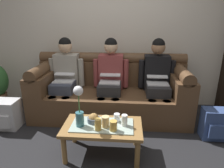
{
  "coord_description": "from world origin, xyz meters",
  "views": [
    {
      "loc": [
        0.27,
        -1.8,
        1.54
      ],
      "look_at": [
        0.04,
        0.93,
        0.6
      ],
      "focal_mm": 32.1,
      "sensor_mm": 36.0,
      "label": 1
    }
  ],
  "objects_px": {
    "couch": "(110,93)",
    "backpack_left": "(7,115)",
    "cup_near_right": "(117,118)",
    "snack_bowl": "(94,119)",
    "flower_vase": "(79,107)",
    "person_left": "(65,74)",
    "coffee_table": "(102,129)",
    "person_middle": "(110,75)",
    "backpack_right": "(215,124)",
    "cup_near_left": "(98,124)",
    "cup_far_center": "(124,120)",
    "cup_far_right": "(113,126)",
    "cup_far_left": "(105,122)",
    "person_right": "(157,76)"
  },
  "relations": [
    {
      "from": "couch",
      "to": "backpack_left",
      "type": "xyz_separation_m",
      "value": [
        -1.43,
        -0.56,
        -0.16
      ]
    },
    {
      "from": "cup_near_right",
      "to": "snack_bowl",
      "type": "bearing_deg",
      "value": -172.37
    },
    {
      "from": "couch",
      "to": "flower_vase",
      "type": "bearing_deg",
      "value": -102.7
    },
    {
      "from": "person_left",
      "to": "couch",
      "type": "bearing_deg",
      "value": 0.35
    },
    {
      "from": "coffee_table",
      "to": "snack_bowl",
      "type": "relative_size",
      "value": 6.19
    },
    {
      "from": "couch",
      "to": "flower_vase",
      "type": "height_order",
      "value": "couch"
    },
    {
      "from": "person_middle",
      "to": "backpack_left",
      "type": "height_order",
      "value": "person_middle"
    },
    {
      "from": "backpack_left",
      "to": "backpack_right",
      "type": "relative_size",
      "value": 1.02
    },
    {
      "from": "cup_near_left",
      "to": "cup_far_center",
      "type": "xyz_separation_m",
      "value": [
        0.28,
        0.11,
        0.0
      ]
    },
    {
      "from": "person_left",
      "to": "backpack_right",
      "type": "xyz_separation_m",
      "value": [
        2.13,
        -0.58,
        -0.46
      ]
    },
    {
      "from": "cup_near_left",
      "to": "backpack_right",
      "type": "height_order",
      "value": "cup_near_left"
    },
    {
      "from": "couch",
      "to": "snack_bowl",
      "type": "xyz_separation_m",
      "value": [
        -0.11,
        -0.97,
        0.06
      ]
    },
    {
      "from": "person_middle",
      "to": "cup_far_center",
      "type": "height_order",
      "value": "person_middle"
    },
    {
      "from": "person_left",
      "to": "backpack_right",
      "type": "distance_m",
      "value": 2.26
    },
    {
      "from": "couch",
      "to": "snack_bowl",
      "type": "distance_m",
      "value": 0.98
    },
    {
      "from": "flower_vase",
      "to": "backpack_left",
      "type": "distance_m",
      "value": 1.36
    },
    {
      "from": "cup_near_left",
      "to": "cup_far_right",
      "type": "xyz_separation_m",
      "value": [
        0.16,
        0.0,
        -0.01
      ]
    },
    {
      "from": "person_left",
      "to": "snack_bowl",
      "type": "bearing_deg",
      "value": -57.8
    },
    {
      "from": "couch",
      "to": "backpack_right",
      "type": "relative_size",
      "value": 5.9
    },
    {
      "from": "backpack_right",
      "to": "person_middle",
      "type": "bearing_deg",
      "value": 157.78
    },
    {
      "from": "snack_bowl",
      "to": "backpack_left",
      "type": "xyz_separation_m",
      "value": [
        -1.32,
        0.42,
        -0.22
      ]
    },
    {
      "from": "cup_near_right",
      "to": "flower_vase",
      "type": "bearing_deg",
      "value": -162.04
    },
    {
      "from": "person_middle",
      "to": "cup_near_left",
      "type": "bearing_deg",
      "value": -91.59
    },
    {
      "from": "coffee_table",
      "to": "cup_far_left",
      "type": "xyz_separation_m",
      "value": [
        0.04,
        -0.04,
        0.12
      ]
    },
    {
      "from": "couch",
      "to": "flower_vase",
      "type": "relative_size",
      "value": 5.12
    },
    {
      "from": "coffee_table",
      "to": "backpack_left",
      "type": "relative_size",
      "value": 2.14
    },
    {
      "from": "cup_far_center",
      "to": "person_middle",
      "type": "bearing_deg",
      "value": 103.65
    },
    {
      "from": "snack_bowl",
      "to": "cup_far_right",
      "type": "relative_size",
      "value": 1.29
    },
    {
      "from": "flower_vase",
      "to": "cup_far_left",
      "type": "height_order",
      "value": "flower_vase"
    },
    {
      "from": "couch",
      "to": "cup_near_right",
      "type": "relative_size",
      "value": 24.74
    },
    {
      "from": "snack_bowl",
      "to": "cup_near_left",
      "type": "relative_size",
      "value": 1.13
    },
    {
      "from": "snack_bowl",
      "to": "flower_vase",
      "type": "bearing_deg",
      "value": -145.2
    },
    {
      "from": "cup_near_right",
      "to": "cup_far_right",
      "type": "distance_m",
      "value": 0.19
    },
    {
      "from": "flower_vase",
      "to": "person_right",
      "type": "bearing_deg",
      "value": 48.02
    },
    {
      "from": "cup_near_left",
      "to": "backpack_right",
      "type": "bearing_deg",
      "value": 20.59
    },
    {
      "from": "person_middle",
      "to": "person_right",
      "type": "relative_size",
      "value": 1.0
    },
    {
      "from": "person_middle",
      "to": "cup_far_left",
      "type": "bearing_deg",
      "value": -87.79
    },
    {
      "from": "cup_far_center",
      "to": "coffee_table",
      "type": "bearing_deg",
      "value": -178.91
    },
    {
      "from": "cup_near_right",
      "to": "backpack_right",
      "type": "distance_m",
      "value": 1.33
    },
    {
      "from": "snack_bowl",
      "to": "backpack_right",
      "type": "bearing_deg",
      "value": 14.33
    },
    {
      "from": "couch",
      "to": "cup_far_center",
      "type": "relative_size",
      "value": 18.7
    },
    {
      "from": "backpack_left",
      "to": "person_right",
      "type": "bearing_deg",
      "value": 14.45
    },
    {
      "from": "snack_bowl",
      "to": "cup_near_left",
      "type": "bearing_deg",
      "value": -64.36
    },
    {
      "from": "person_left",
      "to": "coffee_table",
      "type": "relative_size",
      "value": 1.38
    },
    {
      "from": "person_right",
      "to": "snack_bowl",
      "type": "xyz_separation_m",
      "value": [
        -0.82,
        -0.97,
        -0.23
      ]
    },
    {
      "from": "backpack_left",
      "to": "backpack_right",
      "type": "xyz_separation_m",
      "value": [
        2.85,
        -0.03,
        -0.0
      ]
    },
    {
      "from": "coffee_table",
      "to": "flower_vase",
      "type": "height_order",
      "value": "flower_vase"
    },
    {
      "from": "cup_far_right",
      "to": "couch",
      "type": "bearing_deg",
      "value": 96.65
    },
    {
      "from": "coffee_table",
      "to": "snack_bowl",
      "type": "height_order",
      "value": "snack_bowl"
    },
    {
      "from": "flower_vase",
      "to": "cup_near_left",
      "type": "distance_m",
      "value": 0.28
    }
  ]
}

